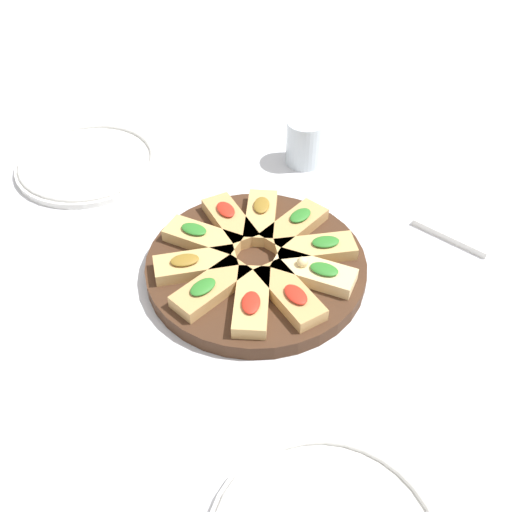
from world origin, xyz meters
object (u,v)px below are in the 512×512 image
(serving_board, at_px, (256,267))
(water_glass, at_px, (305,142))
(plate_right, at_px, (88,162))
(napkin_stack, at_px, (464,222))

(serving_board, height_order, water_glass, water_glass)
(serving_board, relative_size, water_glass, 3.88)
(water_glass, bearing_deg, plate_right, 61.13)
(water_glass, height_order, napkin_stack, water_glass)
(plate_right, distance_m, water_glass, 0.38)
(napkin_stack, bearing_deg, serving_board, 77.14)
(serving_board, xyz_separation_m, water_glass, (0.19, -0.21, 0.03))
(plate_right, relative_size, napkin_stack, 2.03)
(plate_right, distance_m, napkin_stack, 0.63)
(serving_board, height_order, plate_right, serving_board)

